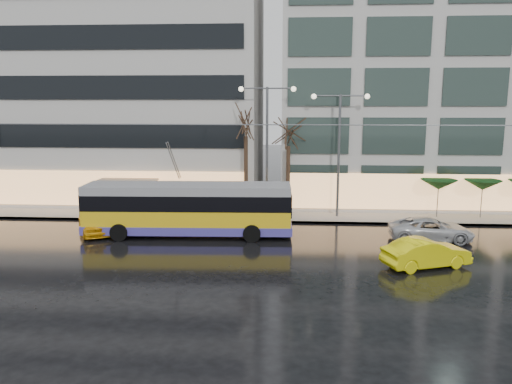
# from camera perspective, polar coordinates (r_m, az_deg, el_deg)

# --- Properties ---
(ground) EXTENTS (140.00, 140.00, 0.00)m
(ground) POSITION_cam_1_polar(r_m,az_deg,el_deg) (25.64, -4.33, -8.33)
(ground) COLOR black
(ground) RESTS_ON ground
(sidewalk) EXTENTS (80.00, 10.00, 0.15)m
(sidewalk) POSITION_cam_1_polar(r_m,az_deg,el_deg) (38.93, 1.43, -1.67)
(sidewalk) COLOR gray
(sidewalk) RESTS_ON ground
(kerb) EXTENTS (80.00, 0.10, 0.15)m
(kerb) POSITION_cam_1_polar(r_m,az_deg,el_deg) (34.10, 1.11, -3.41)
(kerb) COLOR slate
(kerb) RESTS_ON ground
(building_left) EXTENTS (34.00, 14.00, 22.00)m
(building_left) POSITION_cam_1_polar(r_m,az_deg,el_deg) (47.32, -21.23, 13.27)
(building_left) COLOR beige
(building_left) RESTS_ON sidewalk
(building_right) EXTENTS (32.00, 14.00, 25.00)m
(building_right) POSITION_cam_1_polar(r_m,az_deg,el_deg) (45.97, 24.28, 15.05)
(building_right) COLOR beige
(building_right) RESTS_ON sidewalk
(trolleybus) EXTENTS (12.67, 5.04, 5.83)m
(trolleybus) POSITION_cam_1_polar(r_m,az_deg,el_deg) (30.83, -7.75, -2.13)
(trolleybus) COLOR yellow
(trolleybus) RESTS_ON ground
(catenary) EXTENTS (42.24, 5.12, 7.00)m
(catenary) POSITION_cam_1_polar(r_m,az_deg,el_deg) (32.31, -0.73, 3.35)
(catenary) COLOR #595B60
(catenary) RESTS_ON ground
(bus_shelter) EXTENTS (4.20, 1.60, 2.51)m
(bus_shelter) POSITION_cam_1_polar(r_m,az_deg,el_deg) (37.21, -14.95, 0.37)
(bus_shelter) COLOR #595B60
(bus_shelter) RESTS_ON sidewalk
(street_lamp_near) EXTENTS (3.96, 0.36, 9.03)m
(street_lamp_near) POSITION_cam_1_polar(r_m,az_deg,el_deg) (34.94, 1.27, 6.75)
(street_lamp_near) COLOR #595B60
(street_lamp_near) RESTS_ON sidewalk
(street_lamp_far) EXTENTS (3.96, 0.36, 8.53)m
(street_lamp_far) POSITION_cam_1_polar(r_m,az_deg,el_deg) (35.11, 9.50, 6.17)
(street_lamp_far) COLOR #595B60
(street_lamp_far) RESTS_ON sidewalk
(tree_a) EXTENTS (3.20, 3.20, 8.40)m
(tree_a) POSITION_cam_1_polar(r_m,az_deg,el_deg) (35.18, -1.18, 8.56)
(tree_a) COLOR black
(tree_a) RESTS_ON sidewalk
(tree_b) EXTENTS (3.20, 3.20, 7.70)m
(tree_b) POSITION_cam_1_polar(r_m,az_deg,el_deg) (35.28, 3.76, 7.43)
(tree_b) COLOR black
(tree_b) RESTS_ON sidewalk
(parasol_a) EXTENTS (2.50, 2.50, 2.65)m
(parasol_a) POSITION_cam_1_polar(r_m,az_deg,el_deg) (37.04, 20.15, 0.80)
(parasol_a) COLOR #595B60
(parasol_a) RESTS_ON sidewalk
(parasol_b) EXTENTS (2.50, 2.50, 2.65)m
(parasol_b) POSITION_cam_1_polar(r_m,az_deg,el_deg) (38.01, 24.49, 0.73)
(parasol_b) COLOR #595B60
(parasol_b) RESTS_ON sidewalk
(taxi_a) EXTENTS (3.70, 4.87, 1.55)m
(taxi_a) POSITION_cam_1_polar(r_m,az_deg,el_deg) (33.03, -17.92, -3.14)
(taxi_a) COLOR #F9AC0D
(taxi_a) RESTS_ON ground
(taxi_b) EXTENTS (4.68, 3.00, 1.46)m
(taxi_b) POSITION_cam_1_polar(r_m,az_deg,el_deg) (26.46, 18.88, -6.62)
(taxi_b) COLOR #FFF30D
(taxi_b) RESTS_ON ground
(sedan_silver) EXTENTS (5.00, 2.48, 1.36)m
(sedan_silver) POSITION_cam_1_polar(r_m,az_deg,el_deg) (31.49, 19.38, -4.05)
(sedan_silver) COLOR silver
(sedan_silver) RESTS_ON ground
(pedestrian_a) EXTENTS (1.08, 1.09, 2.19)m
(pedestrian_a) POSITION_cam_1_polar(r_m,az_deg,el_deg) (35.64, -13.40, -0.56)
(pedestrian_a) COLOR black
(pedestrian_a) RESTS_ON sidewalk
(pedestrian_b) EXTENTS (0.74, 0.58, 1.52)m
(pedestrian_b) POSITION_cam_1_polar(r_m,az_deg,el_deg) (37.21, -8.17, -1.03)
(pedestrian_b) COLOR black
(pedestrian_b) RESTS_ON sidewalk
(pedestrian_c) EXTENTS (1.24, 0.91, 2.11)m
(pedestrian_c) POSITION_cam_1_polar(r_m,az_deg,el_deg) (37.86, -15.16, -0.54)
(pedestrian_c) COLOR black
(pedestrian_c) RESTS_ON sidewalk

